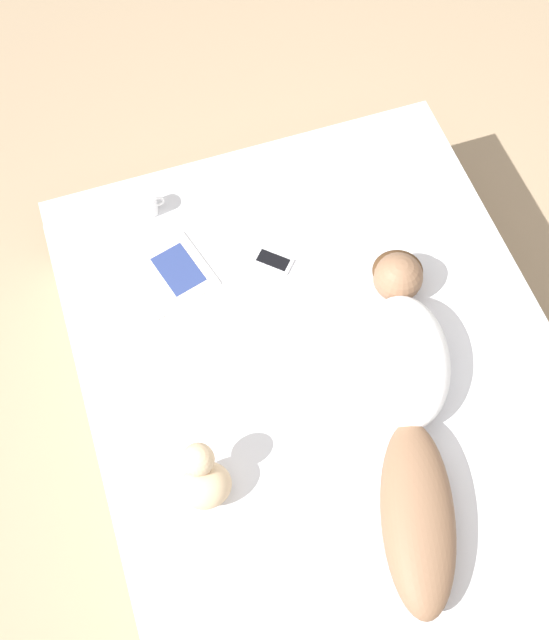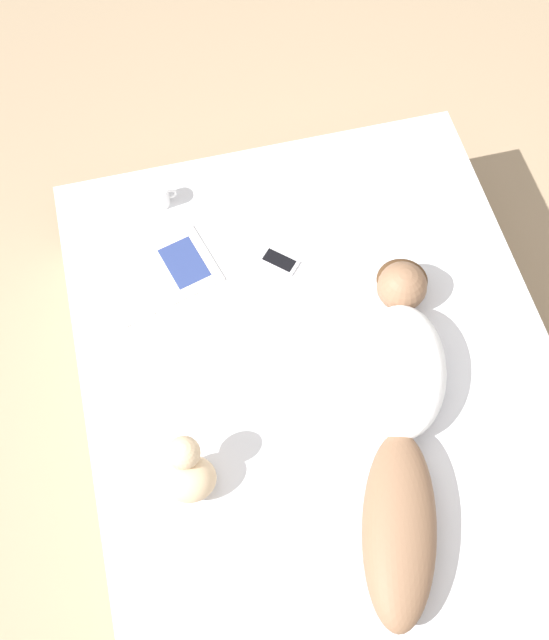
# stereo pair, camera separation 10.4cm
# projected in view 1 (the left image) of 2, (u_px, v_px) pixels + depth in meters

# --- Properties ---
(ground_plane) EXTENTS (12.00, 12.00, 0.00)m
(ground_plane) POSITION_uv_depth(u_px,v_px,m) (319.00, 416.00, 3.20)
(ground_plane) COLOR #9E8466
(bed) EXTENTS (1.79, 2.21, 0.51)m
(bed) POSITION_uv_depth(u_px,v_px,m) (322.00, 395.00, 2.97)
(bed) COLOR beige
(bed) RESTS_ON ground_plane
(person) EXTENTS (0.62, 1.32, 0.19)m
(person) POSITION_uv_depth(u_px,v_px,m) (408.00, 402.00, 2.59)
(person) COLOR brown
(person) RESTS_ON bed
(open_magazine) EXTENTS (0.49, 0.39, 0.01)m
(open_magazine) POSITION_uv_depth(u_px,v_px,m) (156.00, 283.00, 2.90)
(open_magazine) COLOR silver
(open_magazine) RESTS_ON bed
(coffee_mug) EXTENTS (0.11, 0.08, 0.10)m
(coffee_mug) POSITION_uv_depth(u_px,v_px,m) (148.00, 204.00, 3.01)
(coffee_mug) COLOR white
(coffee_mug) RESTS_ON bed
(cell_phone) EXTENTS (0.16, 0.16, 0.01)m
(cell_phone) POSITION_uv_depth(u_px,v_px,m) (273.00, 261.00, 2.94)
(cell_phone) COLOR silver
(cell_phone) RESTS_ON bed
(plush_toy) EXTENTS (0.17, 0.19, 0.24)m
(plush_toy) POSITION_uv_depth(u_px,v_px,m) (204.00, 479.00, 2.46)
(plush_toy) COLOR #D1B289
(plush_toy) RESTS_ON bed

